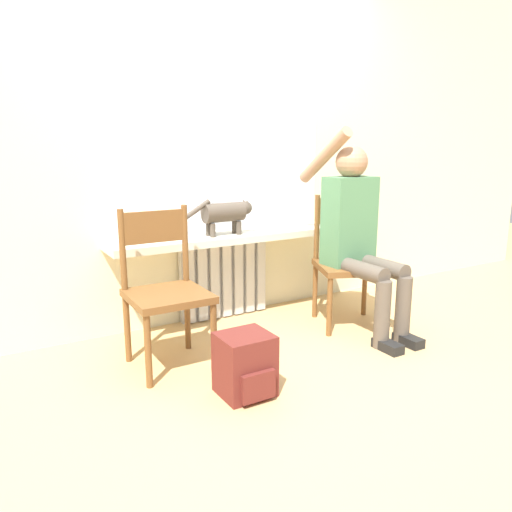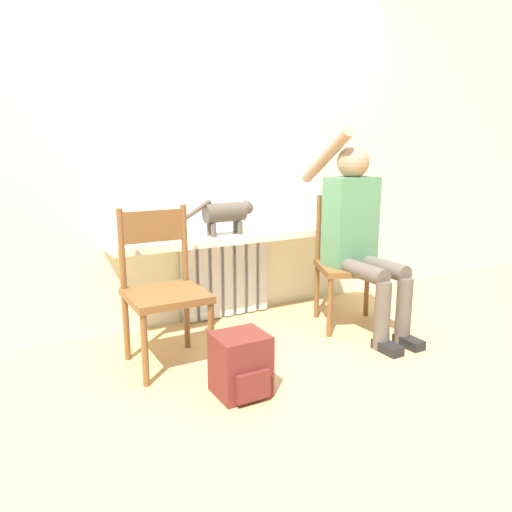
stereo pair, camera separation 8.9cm
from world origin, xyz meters
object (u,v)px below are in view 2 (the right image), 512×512
person (359,230)px  cat (227,213)px  chair_left (163,287)px  chair_right (349,261)px

person → cat: (-0.72, 0.52, 0.10)m
chair_left → person: bearing=-4.3°
chair_right → person: (-0.02, -0.11, 0.23)m
person → cat: bearing=144.1°
chair_left → cat: size_ratio=1.78×
chair_left → cat: (0.60, 0.41, 0.33)m
chair_left → cat: bearing=34.6°
person → cat: person is taller
chair_right → cat: chair_right is taller
person → chair_left: bearing=175.2°
chair_left → cat: 0.80m
chair_right → cat: bearing=173.5°
chair_left → chair_right: 1.34m
chair_right → chair_left: bearing=-157.3°
chair_right → cat: (-0.74, 0.41, 0.33)m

